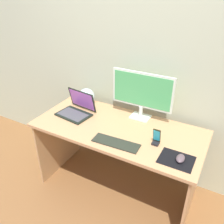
% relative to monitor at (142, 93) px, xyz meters
% --- Properties ---
extents(ground_plane, '(8.00, 8.00, 0.00)m').
position_rel_monitor_xyz_m(ground_plane, '(-0.11, -0.25, -1.00)').
color(ground_plane, brown).
extents(wall_back, '(6.00, 0.04, 2.50)m').
position_rel_monitor_xyz_m(wall_back, '(-0.11, 0.18, 0.25)').
color(wall_back, '#B6C09F').
rests_on(wall_back, ground_plane).
extents(desk, '(1.51, 0.70, 0.74)m').
position_rel_monitor_xyz_m(desk, '(-0.11, -0.25, -0.41)').
color(desk, tan).
rests_on(desk, ground_plane).
extents(monitor, '(0.58, 0.14, 0.45)m').
position_rel_monitor_xyz_m(monitor, '(0.00, 0.00, 0.00)').
color(monitor, silver).
rests_on(monitor, desk).
extents(laptop, '(0.34, 0.30, 0.22)m').
position_rel_monitor_xyz_m(laptop, '(-0.57, -0.23, -0.21)').
color(laptop, black).
rests_on(laptop, desk).
extents(fishbowl, '(0.17, 0.17, 0.17)m').
position_rel_monitor_xyz_m(fishbowl, '(-0.60, -0.01, -0.18)').
color(fishbowl, silver).
rests_on(fishbowl, desk).
extents(keyboard_external, '(0.39, 0.14, 0.01)m').
position_rel_monitor_xyz_m(keyboard_external, '(-0.01, -0.47, -0.25)').
color(keyboard_external, '#262B21').
rests_on(keyboard_external, desk).
extents(mousepad, '(0.25, 0.20, 0.00)m').
position_rel_monitor_xyz_m(mousepad, '(0.47, -0.43, -0.26)').
color(mousepad, black).
rests_on(mousepad, desk).
extents(mouse, '(0.06, 0.10, 0.04)m').
position_rel_monitor_xyz_m(mouse, '(0.49, -0.43, -0.24)').
color(mouse, '#58474C').
rests_on(mouse, mousepad).
extents(phone_in_dock, '(0.06, 0.05, 0.14)m').
position_rel_monitor_xyz_m(phone_in_dock, '(0.27, -0.32, -0.21)').
color(phone_in_dock, black).
rests_on(phone_in_dock, desk).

